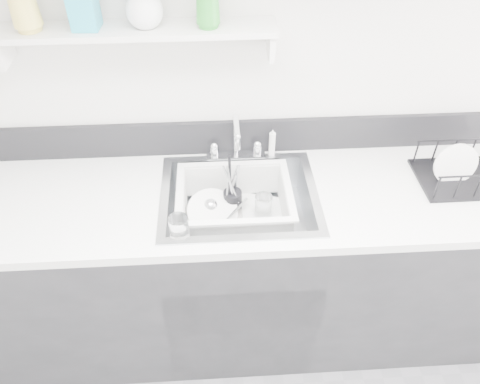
{
  "coord_description": "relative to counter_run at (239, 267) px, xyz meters",
  "views": [
    {
      "loc": [
        -0.08,
        -0.22,
        2.19
      ],
      "look_at": [
        0.0,
        1.14,
        0.98
      ],
      "focal_mm": 35.0,
      "sensor_mm": 36.0,
      "label": 1
    }
  ],
  "objects": [
    {
      "name": "tumbler_counter",
      "position": [
        -0.23,
        -0.22,
        0.51
      ],
      "size": [
        0.09,
        0.09,
        0.1
      ],
      "primitive_type": "cylinder",
      "rotation": [
        0.0,
        0.0,
        0.21
      ],
      "color": "white",
      "rests_on": "counter_run"
    },
    {
      "name": "bowl_small",
      "position": [
        0.06,
        -0.08,
        0.33
      ],
      "size": [
        0.15,
        0.15,
        0.04
      ],
      "primitive_type": "imported",
      "rotation": [
        0.0,
        0.0,
        -0.36
      ],
      "color": "white",
      "rests_on": "wash_tub"
    },
    {
      "name": "dish_rack",
      "position": [
        0.94,
        0.04,
        0.52
      ],
      "size": [
        0.37,
        0.28,
        0.13
      ],
      "primitive_type": null,
      "rotation": [
        0.0,
        0.0,
        0.0
      ],
      "color": "black",
      "rests_on": "counter_run"
    },
    {
      "name": "wall_shelf",
      "position": [
        -0.35,
        0.23,
        1.05
      ],
      "size": [
        1.0,
        0.16,
        0.12
      ],
      "color": "silver",
      "rests_on": "room_shell"
    },
    {
      "name": "tumbler_in_tub",
      "position": [
        0.11,
        0.03,
        0.36
      ],
      "size": [
        0.09,
        0.09,
        0.11
      ],
      "primitive_type": "cylinder",
      "rotation": [
        0.0,
        0.0,
        -0.17
      ],
      "color": "white",
      "rests_on": "wash_tub"
    },
    {
      "name": "plate_stack",
      "position": [
        -0.1,
        0.01,
        0.33
      ],
      "size": [
        0.26,
        0.25,
        0.1
      ],
      "rotation": [
        0.0,
        0.0,
        0.07
      ],
      "color": "white",
      "rests_on": "wash_tub"
    },
    {
      "name": "backsplash",
      "position": [
        0.0,
        0.3,
        0.54
      ],
      "size": [
        3.2,
        0.02,
        0.16
      ],
      "primitive_type": "cube",
      "color": "black",
      "rests_on": "counter_run"
    },
    {
      "name": "ladle",
      "position": [
        -0.06,
        0.01,
        0.34
      ],
      "size": [
        0.28,
        0.21,
        0.08
      ],
      "primitive_type": null,
      "rotation": [
        0.0,
        0.0,
        -0.51
      ],
      "color": "silver",
      "rests_on": "wash_tub"
    },
    {
      "name": "faucet",
      "position": [
        0.0,
        0.25,
        0.52
      ],
      "size": [
        0.26,
        0.18,
        0.23
      ],
      "color": "silver",
      "rests_on": "counter_run"
    },
    {
      "name": "sink",
      "position": [
        0.0,
        0.0,
        0.37
      ],
      "size": [
        0.64,
        0.52,
        0.2
      ],
      "primitive_type": null,
      "color": "silver",
      "rests_on": "counter_run"
    },
    {
      "name": "wash_tub",
      "position": [
        -0.02,
        0.02,
        0.38
      ],
      "size": [
        0.56,
        0.5,
        0.19
      ],
      "primitive_type": null,
      "rotation": [
        0.0,
        0.0,
        -0.27
      ],
      "color": "silver",
      "rests_on": "sink"
    },
    {
      "name": "soap_bottle_c",
      "position": [
        -0.31,
        0.23,
        1.15
      ],
      "size": [
        0.15,
        0.15,
        0.17
      ],
      "primitive_type": "imported",
      "rotation": [
        0.0,
        0.0,
        0.18
      ],
      "color": "white",
      "rests_on": "wall_shelf"
    },
    {
      "name": "room_shell",
      "position": [
        0.0,
        -0.8,
        1.22
      ],
      "size": [
        3.5,
        3.0,
        2.6
      ],
      "color": "silver",
      "rests_on": "ground"
    },
    {
      "name": "side_sprayer",
      "position": [
        0.16,
        0.25,
        0.53
      ],
      "size": [
        0.03,
        0.03,
        0.14
      ],
      "primitive_type": "cylinder",
      "color": "silver",
      "rests_on": "counter_run"
    },
    {
      "name": "counter_run",
      "position": [
        0.0,
        0.0,
        0.0
      ],
      "size": [
        3.2,
        0.62,
        0.92
      ],
      "color": "black",
      "rests_on": "ground"
    },
    {
      "name": "utensil_cup",
      "position": [
        -0.02,
        0.08,
        0.37
      ],
      "size": [
        0.08,
        0.08,
        0.27
      ],
      "rotation": [
        0.0,
        0.0,
        0.09
      ],
      "color": "black",
      "rests_on": "wash_tub"
    }
  ]
}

